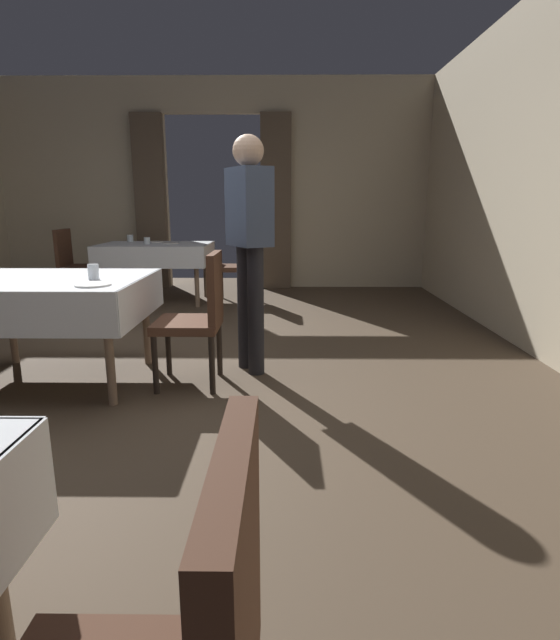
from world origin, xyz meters
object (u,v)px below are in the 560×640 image
at_px(glass_mid_c, 93,272).
at_px(plate_mid_d, 93,285).
at_px(chair_far_left, 74,262).
at_px(glass_far_a, 130,238).
at_px(plate_far_c, 155,242).
at_px(plate_far_b, 170,243).
at_px(chair_mid_right, 199,313).
at_px(chair_far_right, 240,262).
at_px(dining_table_far, 156,251).
at_px(glass_far_d, 147,241).
at_px(dining_table_mid, 50,292).
at_px(person_waiter_by_doorway, 249,236).

xyz_separation_m(glass_mid_c, plate_mid_d, (0.09, -0.26, -0.05)).
bearing_deg(chair_far_left, plate_mid_d, -65.10).
xyz_separation_m(glass_mid_c, glass_far_a, (-0.76, 3.29, -0.00)).
height_order(glass_far_a, plate_far_c, glass_far_a).
bearing_deg(plate_far_b, chair_mid_right, -73.75).
xyz_separation_m(plate_mid_d, plate_far_b, (-0.26, 3.26, 0.00)).
relative_size(glass_far_a, plate_far_c, 0.44).
relative_size(chair_far_right, plate_mid_d, 4.21).
bearing_deg(dining_table_far, chair_mid_right, -70.50).
relative_size(dining_table_far, chair_far_left, 1.49).
relative_size(glass_far_a, plate_far_b, 0.44).
distance_m(chair_far_left, glass_far_d, 1.05).
xyz_separation_m(glass_far_a, glass_far_d, (0.33, -0.37, -0.00)).
bearing_deg(dining_table_far, chair_far_right, 2.88).
xyz_separation_m(dining_table_mid, chair_far_right, (1.05, 3.03, -0.14)).
xyz_separation_m(chair_far_left, person_waiter_by_doorway, (2.48, -2.73, 0.51)).
bearing_deg(glass_far_d, plate_far_c, 88.34).
xyz_separation_m(dining_table_mid, plate_far_b, (0.16, 2.96, 0.10)).
distance_m(chair_mid_right, chair_far_left, 3.72).
distance_m(plate_mid_d, plate_far_b, 3.27).
bearing_deg(glass_mid_c, dining_table_mid, 172.04).
distance_m(chair_mid_right, glass_mid_c, 0.76).
relative_size(dining_table_mid, chair_mid_right, 1.41).
xyz_separation_m(plate_mid_d, plate_far_c, (-0.52, 3.50, 0.00)).
bearing_deg(chair_mid_right, glass_far_a, 114.07).
bearing_deg(plate_mid_d, glass_far_d, 99.47).
bearing_deg(chair_far_right, plate_far_b, -175.73).
distance_m(chair_mid_right, glass_far_a, 3.61).
distance_m(chair_mid_right, plate_far_b, 3.13).
bearing_deg(person_waiter_by_doorway, chair_mid_right, -137.20).
height_order(dining_table_mid, plate_mid_d, plate_mid_d).
bearing_deg(chair_mid_right, plate_far_c, 109.29).
bearing_deg(plate_far_c, person_waiter_by_doorway, -63.41).
bearing_deg(person_waiter_by_doorway, glass_mid_c, -163.04).
bearing_deg(chair_mid_right, glass_far_d, 111.38).
xyz_separation_m(chair_far_right, glass_far_d, (-1.15, -0.15, 0.28)).
height_order(glass_mid_c, person_waiter_by_doorway, person_waiter_by_doorway).
bearing_deg(dining_table_mid, chair_far_right, 70.86).
relative_size(chair_far_left, glass_mid_c, 8.99).
height_order(dining_table_far, plate_far_c, plate_far_c).
bearing_deg(plate_mid_d, person_waiter_by_doorway, 31.23).
bearing_deg(plate_far_c, plate_mid_d, -81.53).
bearing_deg(person_waiter_by_doorway, glass_far_d, 119.48).
distance_m(chair_far_right, glass_far_d, 1.19).
height_order(chair_far_right, glass_mid_c, chair_far_right).
relative_size(dining_table_mid, dining_table_far, 0.95).
bearing_deg(glass_far_a, chair_far_left, -159.70).
distance_m(dining_table_far, chair_mid_right, 3.20).
bearing_deg(dining_table_mid, person_waiter_by_doorway, 11.10).
height_order(chair_far_right, glass_far_d, chair_far_right).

